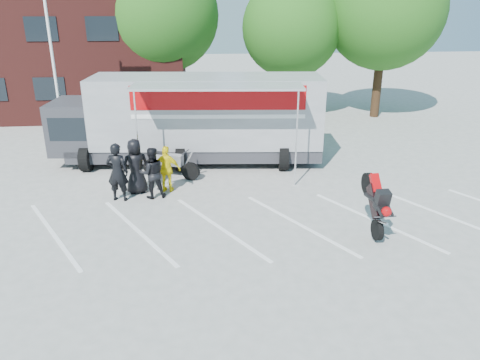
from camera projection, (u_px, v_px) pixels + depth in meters
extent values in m
plane|color=#A7A7A2|center=(214.00, 244.00, 13.00)|extent=(100.00, 100.00, 0.00)
cube|color=white|center=(212.00, 227.00, 13.93)|extent=(18.09, 13.33, 0.01)
cube|color=#4F1C19|center=(30.00, 52.00, 27.59)|extent=(18.00, 8.00, 7.00)
cylinder|color=white|center=(53.00, 58.00, 20.29)|extent=(0.12, 0.12, 8.00)
cylinder|color=#382314|center=(167.00, 88.00, 27.12)|extent=(0.50, 0.50, 3.24)
sphere|color=#215515|center=(163.00, 15.00, 25.70)|extent=(6.12, 6.12, 6.12)
cylinder|color=#382314|center=(289.00, 92.00, 26.87)|extent=(0.50, 0.50, 2.88)
sphere|color=#215515|center=(291.00, 27.00, 25.61)|extent=(5.44, 5.44, 5.44)
cylinder|color=#382314|center=(377.00, 87.00, 26.75)|extent=(0.50, 0.50, 3.42)
sphere|color=#215515|center=(385.00, 9.00, 25.26)|extent=(6.46, 6.46, 6.46)
imported|color=black|center=(136.00, 166.00, 16.14)|extent=(1.08, 0.85, 1.94)
imported|color=black|center=(117.00, 172.00, 15.51)|extent=(0.81, 0.61, 2.00)
imported|color=black|center=(152.00, 173.00, 15.77)|extent=(0.98, 0.84, 1.78)
imported|color=yellow|center=(167.00, 169.00, 16.29)|extent=(1.04, 0.61, 1.66)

